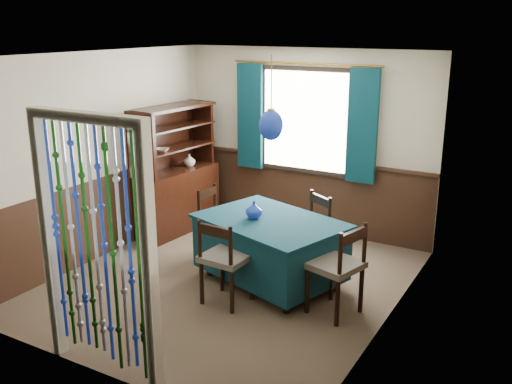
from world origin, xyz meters
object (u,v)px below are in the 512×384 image
Objects in this scene: chair_far at (309,229)px; vase_table at (254,211)px; chair_right at (338,267)px; sideboard at (176,188)px; chair_left at (218,221)px; vase_sideboard at (189,159)px; pendant_lamp at (271,125)px; chair_near at (225,259)px; dining_table at (270,246)px; bowl_shelf at (162,150)px.

vase_table reaches higher than chair_far.
sideboard reaches higher than chair_right.
chair_right is (1.83, -0.64, 0.04)m from chair_left.
chair_right is at bearing -26.82° from vase_sideboard.
pendant_lamp is at bearing 102.23° from chair_far.
chair_near is 1.32m from chair_far.
dining_table is 10.37× the size of vase_table.
chair_right is 4.97× the size of bowl_shelf.
pendant_lamp is at bearing -18.82° from sideboard.
vase_table is 0.90× the size of bowl_shelf.
chair_right reaches higher than vase_table.
vase_table is 2.07m from vase_sideboard.
chair_near is 2.21m from bowl_shelf.
chair_left is at bearing -38.66° from vase_sideboard.
dining_table is 2.03× the size of chair_left.
vase_sideboard reaches higher than chair_left.
sideboard is 0.45m from vase_sideboard.
pendant_lamp is (0.17, 0.66, 1.30)m from chair_near.
vase_table is (-0.18, -0.04, -0.96)m from pendant_lamp.
chair_left is 0.51× the size of sideboard.
chair_right is 5.04× the size of vase_sideboard.
bowl_shelf is at bearing -102.31° from chair_left.
chair_far is at bearing 71.96° from pendant_lamp.
chair_far is (0.20, 0.61, 0.04)m from dining_table.
chair_far is 0.83m from vase_table.
pendant_lamp reaches higher than vase_sideboard.
sideboard is 10.09× the size of vase_table.
chair_near is 5.36× the size of vase_table.
chair_right is at bearing -18.38° from pendant_lamp.
chair_far is 1.01× the size of chair_left.
chair_near is at bearing 103.96° from chair_far.
chair_far is at bearing 59.54° from vase_table.
chair_left is 4.57× the size of bowl_shelf.
vase_sideboard is (0.00, 0.58, -0.25)m from bowl_shelf.
sideboard is 2.00× the size of pendant_lamp.
bowl_shelf is (0.06, -0.32, 0.61)m from sideboard.
chair_right is at bearing -1.22° from dining_table.
chair_left reaches higher than dining_table.
sideboard is (-2.87, 1.16, 0.10)m from chair_right.
sideboard reaches higher than chair_left.
sideboard is 1.99m from vase_table.
chair_left is at bearing -21.85° from sideboard.
dining_table is at bearing 69.16° from chair_left.
vase_sideboard is at bearing 149.46° from pendant_lamp.
dining_table is 0.97m from chair_right.
chair_near is 1.24m from chair_left.
chair_near reaches higher than chair_left.
chair_left is 4.64× the size of vase_sideboard.
vase_table is (-1.10, 0.26, 0.32)m from chair_right.
bowl_shelf is at bearing 32.28° from chair_far.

